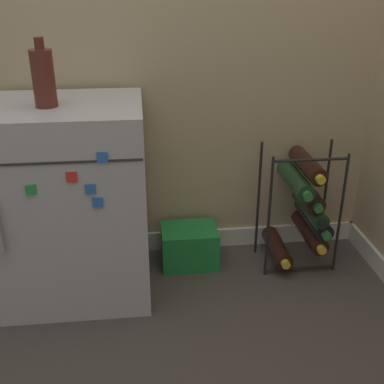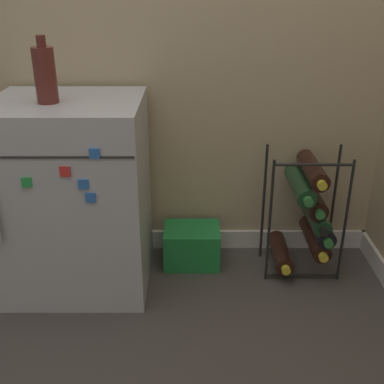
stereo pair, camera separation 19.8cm
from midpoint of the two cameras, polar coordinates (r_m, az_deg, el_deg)
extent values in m
plane|color=#423D38|center=(1.84, -5.59, -16.99)|extent=(14.00, 14.00, 0.00)
cube|color=silver|center=(2.33, -5.98, -5.83)|extent=(6.90, 0.01, 0.09)
cube|color=#B7BABF|center=(1.98, -16.69, -1.21)|extent=(0.57, 0.48, 0.79)
cube|color=#2D2D2D|center=(1.66, -19.03, 3.22)|extent=(0.56, 0.00, 0.01)
cube|color=blue|center=(1.69, -14.44, -1.28)|extent=(0.04, 0.01, 0.04)
cube|color=green|center=(1.71, -21.74, 0.18)|extent=(0.04, 0.02, 0.04)
cube|color=blue|center=(1.63, -14.07, 3.95)|extent=(0.04, 0.01, 0.04)
cube|color=red|center=(1.67, -17.45, 1.64)|extent=(0.04, 0.01, 0.04)
cube|color=blue|center=(1.67, -15.29, 0.26)|extent=(0.04, 0.01, 0.04)
cylinder|color=black|center=(2.03, 6.34, -3.24)|extent=(0.01, 0.01, 0.55)
cylinder|color=black|center=(2.12, 14.66, -2.72)|extent=(0.01, 0.01, 0.55)
cylinder|color=black|center=(2.19, 5.33, -1.00)|extent=(0.01, 0.01, 0.55)
cylinder|color=black|center=(2.27, 13.09, -0.60)|extent=(0.01, 0.01, 0.55)
cylinder|color=black|center=(2.20, 10.08, -8.95)|extent=(0.31, 0.01, 0.01)
cylinder|color=black|center=(1.96, 11.17, 3.70)|extent=(0.31, 0.01, 0.01)
cylinder|color=black|center=(2.22, 7.50, -6.58)|extent=(0.08, 0.26, 0.08)
cylinder|color=gold|center=(2.11, 8.39, -8.55)|extent=(0.04, 0.02, 0.04)
cylinder|color=black|center=(2.22, 11.28, -4.69)|extent=(0.08, 0.29, 0.08)
cylinder|color=gold|center=(2.09, 12.52, -6.77)|extent=(0.04, 0.02, 0.04)
cylinder|color=black|center=(2.19, 11.69, -3.06)|extent=(0.08, 0.30, 0.08)
cylinder|color=#2D7033|center=(2.06, 13.02, -5.14)|extent=(0.04, 0.02, 0.04)
cylinder|color=#19381E|center=(2.16, 11.27, -1.88)|extent=(0.07, 0.29, 0.07)
cylinder|color=black|center=(2.03, 12.56, -3.86)|extent=(0.04, 0.02, 0.04)
cylinder|color=black|center=(2.13, 10.89, -0.26)|extent=(0.08, 0.26, 0.08)
cylinder|color=#2D7033|center=(2.01, 12.02, -1.95)|extent=(0.04, 0.02, 0.04)
cylinder|color=#19381E|center=(2.09, 9.50, 1.34)|extent=(0.08, 0.30, 0.08)
cylinder|color=#2D7033|center=(1.94, 10.74, -0.55)|extent=(0.04, 0.02, 0.04)
cylinder|color=black|center=(2.07, 10.88, 3.11)|extent=(0.08, 0.30, 0.08)
cylinder|color=gold|center=(1.93, 12.20, 1.39)|extent=(0.04, 0.02, 0.04)
cube|color=#1E7F38|center=(2.20, -2.92, -6.42)|extent=(0.25, 0.19, 0.18)
cylinder|color=#56231E|center=(1.80, -20.32, 12.45)|extent=(0.08, 0.08, 0.20)
cylinder|color=#56231E|center=(1.78, -20.88, 16.13)|extent=(0.03, 0.03, 0.04)
camera|label=1|loc=(0.10, -92.86, -1.30)|focal=45.00mm
camera|label=2|loc=(0.10, 87.14, 1.30)|focal=45.00mm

